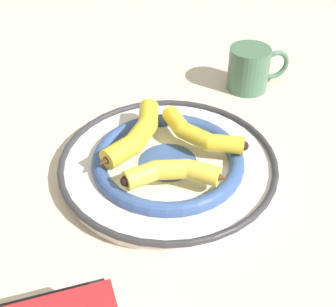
# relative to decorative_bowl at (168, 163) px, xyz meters

# --- Properties ---
(ground_plane) EXTENTS (2.80, 2.80, 0.00)m
(ground_plane) POSITION_rel_decorative_bowl_xyz_m (-0.02, -0.01, -0.02)
(ground_plane) COLOR beige
(decorative_bowl) EXTENTS (0.38, 0.38, 0.04)m
(decorative_bowl) POSITION_rel_decorative_bowl_xyz_m (0.00, 0.00, 0.00)
(decorative_bowl) COLOR white
(decorative_bowl) RESTS_ON ground_plane
(banana_a) EXTENTS (0.17, 0.06, 0.03)m
(banana_a) POSITION_rel_decorative_bowl_xyz_m (0.01, -0.06, 0.04)
(banana_a) COLOR yellow
(banana_a) RESTS_ON decorative_bowl
(banana_b) EXTENTS (0.10, 0.19, 0.04)m
(banana_b) POSITION_rel_decorative_bowl_xyz_m (-0.06, 0.03, 0.04)
(banana_b) COLOR yellow
(banana_b) RESTS_ON decorative_bowl
(banana_c) EXTENTS (0.15, 0.13, 0.03)m
(banana_c) POSITION_rel_decorative_bowl_xyz_m (0.05, 0.04, 0.03)
(banana_c) COLOR yellow
(banana_c) RESTS_ON decorative_bowl
(coffee_mug) EXTENTS (0.14, 0.09, 0.09)m
(coffee_mug) POSITION_rel_decorative_bowl_xyz_m (0.17, 0.28, 0.03)
(coffee_mug) COLOR #477056
(coffee_mug) RESTS_ON ground_plane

